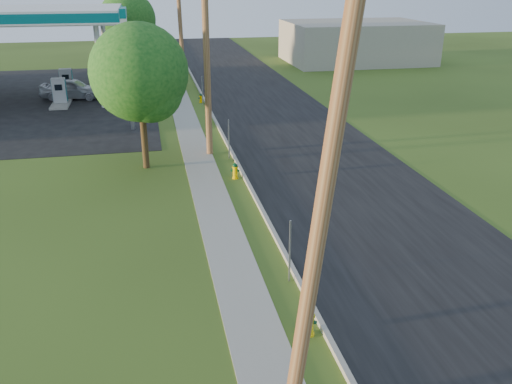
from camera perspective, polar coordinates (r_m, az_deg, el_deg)
ground_plane at (r=13.21m, az=7.26°, el=-18.71°), size 140.00×140.00×0.00m
road at (r=22.68m, az=10.20°, el=-0.55°), size 8.00×120.00×0.02m
curb at (r=21.57m, az=0.25°, el=-1.21°), size 0.15×120.00×0.15m
sidewalk at (r=21.34m, az=-4.36°, el=-1.72°), size 1.50×120.00×0.03m
utility_pole_near at (r=9.67m, az=7.07°, el=-1.18°), size 1.40×0.32×9.48m
utility_pole_mid at (r=26.82m, az=-5.22°, el=14.16°), size 1.40×0.32×9.80m
utility_pole_far at (r=44.67m, az=-7.97°, el=16.97°), size 1.40×0.32×9.50m
sign_post_near at (r=16.03m, az=3.58°, el=-6.27°), size 0.05×0.04×2.00m
sign_post_mid at (r=26.78m, az=-2.87°, el=5.55°), size 0.05×0.04×2.00m
sign_post_far at (r=38.55m, az=-5.67°, el=10.58°), size 0.05×0.04×2.00m
fuel_pump_ne at (r=40.63m, az=-19.93°, el=9.57°), size 1.20×3.20×1.90m
fuel_pump_se at (r=44.52m, az=-19.28°, el=10.65°), size 1.20×3.20×1.90m
price_pylon at (r=32.08m, az=-13.63°, el=15.80°), size 0.34×2.04×6.85m
distant_building at (r=58.88m, az=10.48°, el=15.26°), size 14.00×10.00×4.00m
tree_verge at (r=25.20m, az=-11.95°, el=11.79°), size 4.42×4.42×6.69m
tree_lot at (r=50.16m, az=-13.23°, el=17.04°), size 4.81×4.81×7.30m
hydrant_near at (r=14.17m, az=5.63°, el=-13.49°), size 0.40×0.36×0.77m
hydrant_mid at (r=24.30m, az=-2.21°, el=2.25°), size 0.38×0.35×0.75m
hydrant_far at (r=39.36m, az=-5.83°, el=9.80°), size 0.34×0.31×0.66m
car_silver at (r=42.48m, az=-18.82°, el=10.26°), size 4.74×2.63×1.52m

